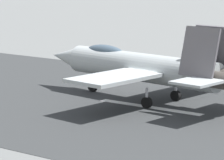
% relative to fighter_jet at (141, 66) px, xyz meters
% --- Properties ---
extents(ground_plane, '(400.00, 400.00, 0.00)m').
position_rel_fighter_jet_xyz_m(ground_plane, '(-0.88, 1.48, -2.47)').
color(ground_plane, '#5F6160').
extents(runway_strip, '(240.00, 26.00, 0.02)m').
position_rel_fighter_jet_xyz_m(runway_strip, '(-0.90, 1.48, -2.46)').
color(runway_strip, '#2D2F30').
rests_on(runway_strip, ground).
extents(fighter_jet, '(17.40, 14.25, 5.67)m').
position_rel_fighter_jet_xyz_m(fighter_jet, '(0.00, 0.00, 0.00)').
color(fighter_jet, '#9DA4A4').
rests_on(fighter_jet, ground).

